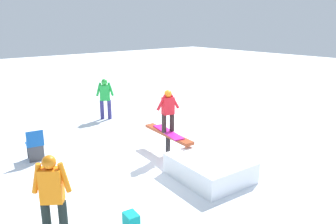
{
  "coord_description": "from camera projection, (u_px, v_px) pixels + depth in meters",
  "views": [
    {
      "loc": [
        -6.69,
        5.59,
        3.67
      ],
      "look_at": [
        0.0,
        0.0,
        1.26
      ],
      "focal_mm": 35.0,
      "sensor_mm": 36.0,
      "label": 1
    }
  ],
  "objects": [
    {
      "name": "rail_feature",
      "position": [
        168.0,
        136.0,
        9.23
      ],
      "size": [
        2.03,
        0.45,
        0.66
      ],
      "rotation": [
        0.0,
        0.0,
        -0.09
      ],
      "color": "black",
      "rests_on": "ground"
    },
    {
      "name": "bystander_green",
      "position": [
        105.0,
        97.0,
        12.57
      ],
      "size": [
        0.48,
        0.61,
        1.58
      ],
      "rotation": [
        0.0,
        0.0,
        0.93
      ],
      "color": "navy",
      "rests_on": "ground"
    },
    {
      "name": "main_rider_on_rail",
      "position": [
        168.0,
        112.0,
        9.05
      ],
      "size": [
        1.43,
        0.7,
        1.22
      ],
      "rotation": [
        0.0,
        0.0,
        -0.22
      ],
      "color": "#D51C99",
      "rests_on": "rail_feature"
    },
    {
      "name": "folding_chair",
      "position": [
        35.0,
        146.0,
        8.9
      ],
      "size": [
        0.51,
        0.51,
        0.88
      ],
      "rotation": [
        0.0,
        0.0,
        1.4
      ],
      "color": "#3F3F44",
      "rests_on": "ground"
    },
    {
      "name": "bystander_orange",
      "position": [
        52.0,
        195.0,
        5.42
      ],
      "size": [
        0.46,
        0.58,
        1.61
      ],
      "rotation": [
        0.0,
        0.0,
        4.07
      ],
      "color": "black",
      "rests_on": "ground"
    },
    {
      "name": "snow_kicker_ramp",
      "position": [
        210.0,
        168.0,
        7.92
      ],
      "size": [
        1.92,
        1.65,
        0.51
      ],
      "primitive_type": "cube",
      "rotation": [
        0.0,
        0.0,
        -0.09
      ],
      "color": "white",
      "rests_on": "ground"
    },
    {
      "name": "backpack_on_snow",
      "position": [
        131.0,
        222.0,
        5.92
      ],
      "size": [
        0.32,
        0.25,
        0.34
      ],
      "primitive_type": "cube",
      "rotation": [
        0.0,
        0.0,
        3.03
      ],
      "color": "#0D9492",
      "rests_on": "ground"
    },
    {
      "name": "ground_plane",
      "position": [
        168.0,
        154.0,
        9.38
      ],
      "size": [
        60.0,
        60.0,
        0.0
      ],
      "primitive_type": "plane",
      "color": "white"
    }
  ]
}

